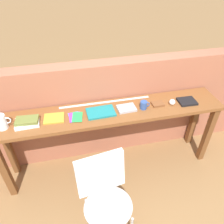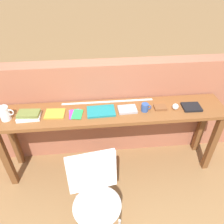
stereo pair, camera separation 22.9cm
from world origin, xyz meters
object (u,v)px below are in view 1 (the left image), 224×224
Objects in this scene: book_open_centre at (101,112)px; pitcher_white at (1,122)px; pamphlet_pile_colourful at (76,117)px; book_stack_leftmost at (27,122)px; leather_journal_brown at (158,104)px; magazine_cycling at (54,118)px; book_repair_rightmost at (187,101)px; sports_ball_small at (172,102)px; mug at (144,105)px; chair_white_moulded at (105,195)px.

pitcher_white is at bearing 179.59° from book_open_centre.
pamphlet_pile_colourful is 0.65× the size of book_open_centre.
book_stack_leftmost is 1.39m from leather_journal_brown.
book_repair_rightmost reaches higher than magazine_cycling.
pamphlet_pile_colourful is at bearing -178.54° from book_repair_rightmost.
leather_journal_brown is at bearing -1.55° from book_open_centre.
sports_ball_small is (0.80, -0.02, 0.02)m from book_open_centre.
pitcher_white is at bearing -179.79° from mug.
magazine_cycling is 1.85× the size of mug.
book_repair_rightmost is at bearing 33.29° from chair_white_moulded.
chair_white_moulded is 0.91m from magazine_cycling.
sports_ball_small is at bearing -0.55° from pamphlet_pile_colourful.
book_repair_rightmost is (1.26, -0.01, 0.01)m from pamphlet_pile_colourful.
pamphlet_pile_colourful is (-0.16, 0.72, 0.36)m from chair_white_moulded.
leather_journal_brown reaches higher than book_open_centre.
chair_white_moulded is 0.82m from pamphlet_pile_colourful.
mug is at bearing 179.59° from sports_ball_small.
leather_journal_brown is 1.96× the size of sports_ball_small.
pamphlet_pile_colourful is at bearing 179.45° from sports_ball_small.
book_open_centre is (0.27, 0.01, 0.01)m from pamphlet_pile_colourful.
sports_ball_small is (0.16, -0.03, 0.02)m from leather_journal_brown.
book_stack_leftmost reaches higher than book_repair_rightmost.
pitcher_white is at bearing -179.90° from sports_ball_small.
pamphlet_pile_colourful is 0.91m from leather_journal_brown.
mug reaches higher than pamphlet_pile_colourful.
book_stack_leftmost reaches higher than book_open_centre.
chair_white_moulded is at bearing -141.82° from sports_ball_small.
mug reaches higher than book_open_centre.
mug is at bearing 0.21° from pitcher_white.
mug is at bearing 1.78° from magazine_cycling.
magazine_cycling is 0.69× the size of book_open_centre.
magazine_cycling is at bearing 4.43° from pitcher_white.
book_stack_leftmost is 0.48m from pamphlet_pile_colourful.
book_repair_rightmost is (0.52, 0.00, -0.03)m from mug.
pitcher_white reaches higher than pamphlet_pile_colourful.
pamphlet_pile_colourful is at bearing -2.60° from magazine_cycling.
book_stack_leftmost is 1.73m from book_repair_rightmost.
magazine_cycling is at bearing -179.43° from book_repair_rightmost.
chair_white_moulded is at bearing -48.44° from book_stack_leftmost.
mug is 0.52m from book_repair_rightmost.
leather_journal_brown is (1.61, 0.03, -0.07)m from pitcher_white.
book_open_centre is 2.28× the size of leather_journal_brown.
magazine_cycling is at bearing 178.47° from sports_ball_small.
sports_ball_small is (1.55, -0.01, 0.00)m from book_stack_leftmost.
chair_white_moulded is 4.38× the size of magazine_cycling.
book_stack_leftmost is at bearing 2.11° from pitcher_white.
pitcher_white is 0.96× the size of pamphlet_pile_colourful.
magazine_cycling is at bearing 178.08° from mug.
book_open_centre is 4.46× the size of sports_ball_small.
sports_ball_small reaches higher than book_open_centre.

